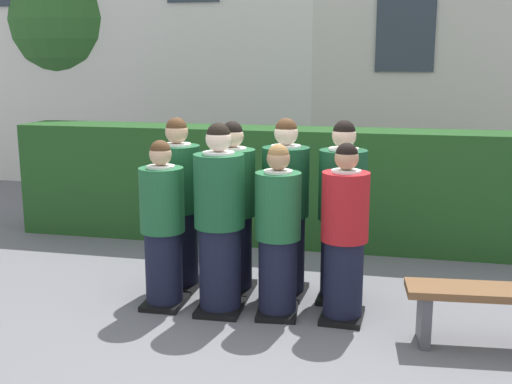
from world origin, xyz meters
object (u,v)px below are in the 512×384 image
Objects in this scene: student_front_row_0 at (163,229)px; student_in_red_blazer at (344,238)px; student_rear_row_1 at (233,212)px; student_rear_row_0 at (179,208)px; student_rear_row_2 at (285,212)px; wooden_bench at (497,304)px; student_front_row_1 at (219,224)px; student_front_row_2 at (278,236)px; student_rear_row_3 at (342,216)px.

student_in_red_blazer is at bearing 1.75° from student_front_row_0.
student_rear_row_0 is at bearing 179.59° from student_rear_row_1.
student_rear_row_0 is 0.99× the size of student_rear_row_2.
student_front_row_1 is at bearing 174.36° from wooden_bench.
student_front_row_0 reaches higher than wooden_bench.
student_front_row_1 reaches higher than student_in_red_blazer.
student_rear_row_0 is at bearing 155.89° from student_front_row_2.
student_front_row_2 is at bearing 2.79° from student_front_row_1.
student_rear_row_3 is at bearing 27.28° from student_front_row_1.
student_front_row_2 is 1.07× the size of wooden_bench.
student_rear_row_3 is at bearing 0.67° from student_rear_row_0.
student_in_red_blazer is 1.31m from wooden_bench.
student_front_row_0 is at bearing 179.41° from student_front_row_1.
student_rear_row_1 is (0.52, 0.50, 0.06)m from student_front_row_0.
student_front_row_2 is at bearing -24.11° from student_rear_row_0.
student_rear_row_1 is 0.98× the size of student_rear_row_3.
student_front_row_1 is 2.36m from wooden_bench.
student_rear_row_2 is at bearing 27.53° from student_front_row_0.
student_rear_row_0 reaches higher than student_rear_row_1.
student_front_row_2 is 0.52m from student_rear_row_2.
student_rear_row_1 is at bearing 162.51° from wooden_bench.
student_rear_row_2 reaches higher than student_rear_row_0.
student_front_row_2 is (0.52, 0.03, -0.08)m from student_front_row_1.
student_in_red_blazer is (1.09, 0.05, -0.07)m from student_front_row_1.
student_rear_row_3 reaches higher than student_rear_row_1.
student_rear_row_3 is 1.56m from wooden_bench.
student_rear_row_1 is (-0.53, 0.48, 0.07)m from student_front_row_2.
student_front_row_2 is 1.18m from student_rear_row_0.
student_front_row_1 is (0.53, -0.01, 0.08)m from student_front_row_0.
student_front_row_2 is at bearing 1.07° from student_front_row_0.
student_rear_row_1 reaches higher than student_front_row_0.
student_rear_row_3 is (-0.07, 0.47, 0.07)m from student_in_red_blazer.
student_front_row_1 is 1.15m from student_rear_row_3.
student_front_row_0 is 0.54m from student_front_row_1.
student_in_red_blazer is 0.92× the size of student_rear_row_3.
student_front_row_0 is 0.91× the size of student_rear_row_3.
student_rear_row_0 is 0.55m from student_rear_row_1.
student_front_row_1 is 1.00× the size of student_rear_row_2.
student_rear_row_1 is 0.50m from student_rear_row_2.
student_in_red_blazer is (1.62, 0.05, 0.01)m from student_front_row_0.
student_rear_row_3 is (1.02, 0.53, -0.00)m from student_front_row_1.
student_rear_row_2 is (1.02, 0.53, 0.08)m from student_front_row_0.
student_rear_row_2 is 0.53m from student_rear_row_3.
student_rear_row_2 is (-0.03, 0.51, 0.09)m from student_front_row_2.
student_front_row_0 is 0.72m from student_rear_row_1.
student_rear_row_2 is at bearing 178.57° from student_rear_row_3.
student_front_row_2 is 0.90× the size of student_rear_row_2.
student_front_row_1 is 0.73m from student_rear_row_2.
student_front_row_0 is at bearing -86.96° from student_rear_row_0.
student_rear_row_1 is at bearing -0.41° from student_rear_row_0.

